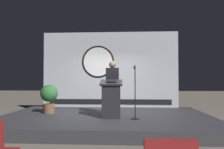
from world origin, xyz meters
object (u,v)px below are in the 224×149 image
object	(u,v)px
microphone_stand	(135,100)
potted_plant	(49,96)
speaker_person	(112,87)
podium	(111,99)

from	to	relation	value
microphone_stand	potted_plant	size ratio (longest dim) A/B	1.61
speaker_person	potted_plant	world-z (taller)	speaker_person
speaker_person	podium	bearing A→B (deg)	-91.07
podium	microphone_stand	bearing A→B (deg)	-8.89
microphone_stand	potted_plant	distance (m)	2.89
podium	microphone_stand	size ratio (longest dim) A/B	0.73
potted_plant	microphone_stand	bearing A→B (deg)	-16.70
podium	potted_plant	xyz separation A→B (m)	(-2.09, 0.72, 0.03)
speaker_person	microphone_stand	size ratio (longest dim) A/B	1.12
potted_plant	speaker_person	bearing A→B (deg)	-6.62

